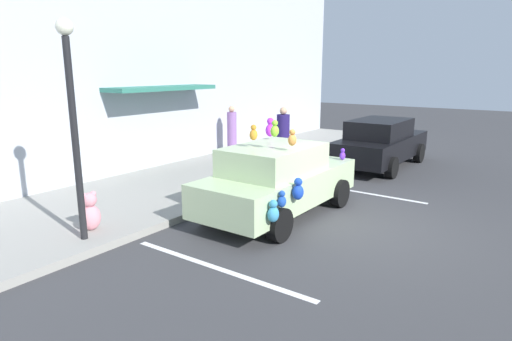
{
  "coord_description": "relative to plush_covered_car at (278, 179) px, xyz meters",
  "views": [
    {
      "loc": [
        -7.86,
        -3.22,
        3.09
      ],
      "look_at": [
        -0.22,
        2.25,
        0.9
      ],
      "focal_mm": 30.57,
      "sensor_mm": 36.0,
      "label": 1
    }
  ],
  "objects": [
    {
      "name": "sidewalk",
      "position": [
        0.26,
        3.35,
        -0.72
      ],
      "size": [
        24.0,
        4.0,
        0.15
      ],
      "primitive_type": "cube",
      "color": "gray",
      "rests_on": "ground"
    },
    {
      "name": "pedestrian_walking_past",
      "position": [
        4.26,
        4.67,
        0.14
      ],
      "size": [
        0.33,
        0.33,
        1.7
      ],
      "color": "#8C5FA2",
      "rests_on": "sidewalk"
    },
    {
      "name": "street_lamp_post",
      "position": [
        -3.46,
        1.85,
        1.65
      ],
      "size": [
        0.28,
        0.28,
        3.74
      ],
      "color": "black",
      "rests_on": "sidewalk"
    },
    {
      "name": "parking_stripe_rear",
      "position": [
        -2.75,
        -0.65,
        -0.8
      ],
      "size": [
        0.12,
        3.6,
        0.01
      ],
      "primitive_type": "cube",
      "color": "silver",
      "rests_on": "ground"
    },
    {
      "name": "plush_covered_car",
      "position": [
        0.0,
        0.0,
        0.0
      ],
      "size": [
        4.13,
        2.0,
        2.12
      ],
      "color": "#B2C997",
      "rests_on": "ground"
    },
    {
      "name": "parked_sedan_behind",
      "position": [
        5.99,
        -0.07,
        -0.01
      ],
      "size": [
        4.47,
        1.9,
        1.54
      ],
      "color": "black",
      "rests_on": "ground"
    },
    {
      "name": "teddy_bear_on_sidewalk",
      "position": [
        -3.12,
        2.13,
        -0.31
      ],
      "size": [
        0.38,
        0.32,
        0.73
      ],
      "color": "pink",
      "rests_on": "sidewalk"
    },
    {
      "name": "ground_plane",
      "position": [
        0.26,
        -1.65,
        -0.8
      ],
      "size": [
        60.0,
        60.0,
        0.0
      ],
      "primitive_type": "plane",
      "color": "#38383A"
    },
    {
      "name": "parking_stripe_front",
      "position": [
        2.74,
        -0.65,
        -0.8
      ],
      "size": [
        0.12,
        3.6,
        0.01
      ],
      "primitive_type": "cube",
      "color": "silver",
      "rests_on": "ground"
    },
    {
      "name": "storefront_building",
      "position": [
        0.28,
        5.49,
        2.39
      ],
      "size": [
        24.0,
        1.25,
        6.4
      ],
      "color": "#B2B7C1",
      "rests_on": "ground"
    },
    {
      "name": "pedestrian_near_shopfront",
      "position": [
        3.11,
        1.83,
        0.22
      ],
      "size": [
        0.38,
        0.38,
        1.88
      ],
      "color": "navy",
      "rests_on": "sidewalk"
    }
  ]
}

